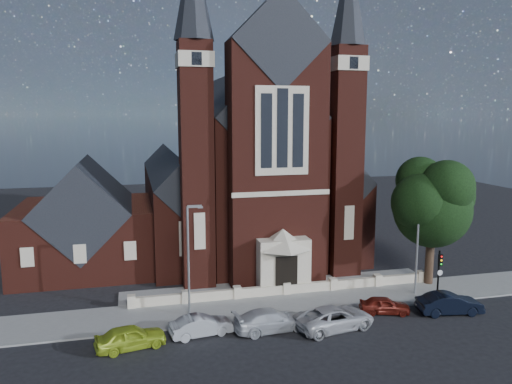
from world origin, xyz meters
TOP-DOWN VIEW (x-y plane):
  - ground at (0.00, 15.00)m, footprint 120.00×120.00m
  - pavement_strip at (0.00, 4.50)m, footprint 60.00×5.00m
  - forecourt_paving at (0.00, 8.50)m, footprint 26.00×3.00m
  - forecourt_wall at (0.00, 6.50)m, footprint 24.00×0.40m
  - church at (-0.00, 22.94)m, footprint 20.01×34.90m
  - parish_hall at (-16.00, 18.00)m, footprint 12.00×12.20m
  - street_tree at (12.60, 5.71)m, footprint 6.40×6.60m
  - street_lamp_left at (-7.91, 4.00)m, footprint 1.16×0.22m
  - street_lamp_right at (10.09, 4.00)m, footprint 1.16×0.22m
  - traffic_signal at (11.00, 2.43)m, footprint 0.28×0.42m
  - car_lime_van at (-12.06, 0.01)m, footprint 4.57×2.57m
  - car_silver_a at (-7.60, 0.76)m, footprint 4.29×2.06m
  - car_silver_b at (-3.00, 0.39)m, footprint 5.24×2.56m
  - car_white_suv at (1.24, -0.37)m, footprint 5.91×3.53m
  - car_dark_red at (5.80, 1.20)m, footprint 3.87×2.49m
  - car_navy at (10.33, 0.00)m, footprint 4.83×2.24m

SIDE VIEW (x-z plane):
  - ground at x=0.00m, z-range 0.00..0.00m
  - pavement_strip at x=0.00m, z-range -0.06..0.06m
  - forecourt_paving at x=0.00m, z-range -0.07..0.07m
  - forecourt_wall at x=0.00m, z-range -0.45..0.45m
  - car_dark_red at x=5.80m, z-range 0.00..1.23m
  - car_silver_a at x=-7.60m, z-range 0.00..1.36m
  - car_silver_b at x=-3.00m, z-range 0.00..1.47m
  - car_lime_van at x=-12.06m, z-range 0.00..1.47m
  - car_navy at x=10.33m, z-range 0.00..1.53m
  - car_white_suv at x=1.24m, z-range 0.00..1.54m
  - traffic_signal at x=11.00m, z-range 0.58..4.58m
  - parish_hall at x=-16.00m, z-range -1.11..9.13m
  - street_lamp_left at x=-7.91m, z-range 0.55..8.64m
  - street_lamp_right at x=10.09m, z-range 0.55..8.64m
  - street_tree at x=12.60m, z-range 1.61..12.31m
  - church at x=0.00m, z-range -6.41..22.79m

